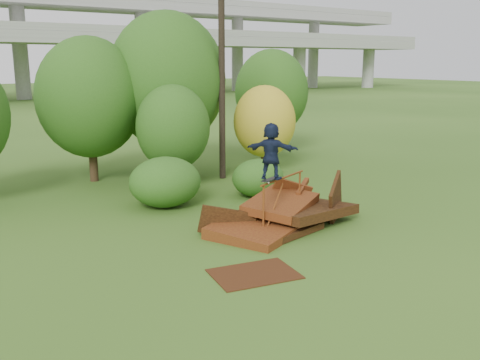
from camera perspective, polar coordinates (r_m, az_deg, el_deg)
ground at (r=16.15m, az=6.52°, el=-6.45°), size 240.00×240.00×0.00m
scrap_pile at (r=17.36m, az=4.55°, el=-3.76°), size 5.64×3.56×1.93m
grind_rail at (r=17.07m, az=4.57°, el=-1.16°), size 2.51×0.99×1.65m
skateboard at (r=16.31m, az=3.32°, el=0.08°), size 0.84×0.49×0.08m
skater at (r=16.14m, az=3.35°, el=3.12°), size 1.36×1.58×1.72m
flat_plate at (r=13.64m, az=1.53°, el=-9.97°), size 2.37×1.92×0.03m
tree_1 at (r=24.18m, az=-15.76°, el=8.46°), size 4.53×4.53×6.30m
tree_2 at (r=22.32m, az=-7.17°, el=5.59°), size 3.07×3.07×4.32m
tree_3 at (r=25.09m, az=-7.78°, el=10.51°), size 5.39×5.39×7.47m
tree_4 at (r=25.72m, az=2.63°, el=6.26°), size 2.99×2.99×4.12m
tree_5 at (r=30.99m, az=3.37°, el=9.35°), size 4.20×4.20×5.90m
shrub_left at (r=19.68m, az=-7.99°, el=-0.21°), size 2.66×2.46×1.84m
shrub_right at (r=20.99m, az=1.94°, el=0.23°), size 2.10×1.93×1.49m
utility_pole at (r=23.87m, az=-1.95°, el=11.53°), size 1.40×0.28×9.44m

